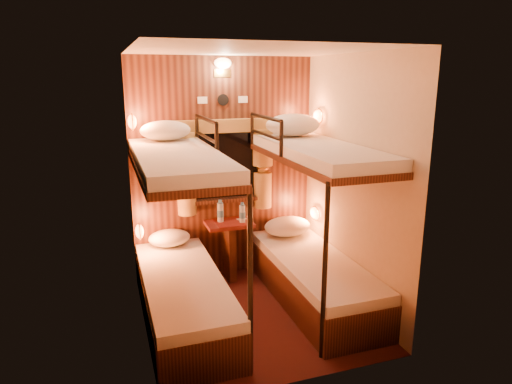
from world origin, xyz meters
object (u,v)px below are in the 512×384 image
object	(u,v)px
table	(229,242)
bottle_left	(220,212)
bunk_right	(314,248)
bottle_right	(242,214)
bunk_left	(182,265)

from	to	relation	value
table	bottle_left	bearing A→B (deg)	155.66
bunk_right	bottle_right	size ratio (longest dim) A/B	8.39
bunk_left	bottle_right	xyz separation A→B (m)	(0.78, 0.72, 0.19)
table	bottle_left	size ratio (longest dim) A/B	2.62
bunk_left	bunk_right	distance (m)	1.30
bunk_left	bottle_left	size ratio (longest dim) A/B	7.60
bunk_right	table	world-z (taller)	bunk_right
bunk_left	table	world-z (taller)	bunk_left
bottle_right	bottle_left	bearing A→B (deg)	156.08
bunk_left	bottle_left	distance (m)	1.01
bottle_left	bottle_right	world-z (taller)	bottle_left
bottle_left	bunk_left	bearing A→B (deg)	-124.49
bunk_right	table	size ratio (longest dim) A/B	2.90
bunk_right	bottle_right	xyz separation A→B (m)	(-0.51, 0.72, 0.19)
bunk_left	bunk_right	bearing A→B (deg)	0.00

